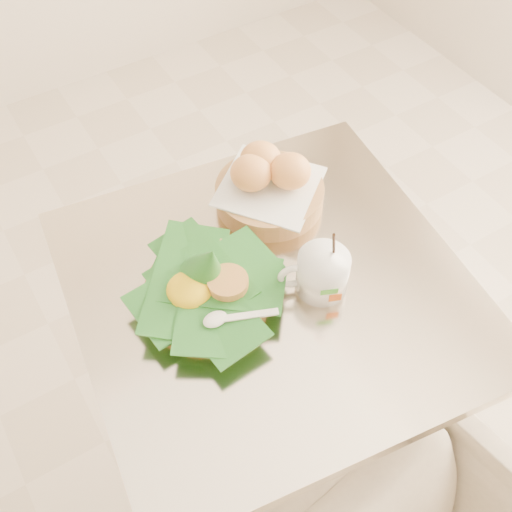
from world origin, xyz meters
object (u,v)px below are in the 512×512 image
rice_basket (206,285)px  coffee_mug (321,272)px  bread_basket (269,184)px  cafe_table (269,348)px

rice_basket → coffee_mug: bearing=-25.1°
bread_basket → coffee_mug: bearing=-98.9°
rice_basket → cafe_table: bearing=-19.6°
rice_basket → bread_basket: 0.27m
rice_basket → coffee_mug: (0.18, -0.09, 0.01)m
cafe_table → coffee_mug: bearing=-32.5°
cafe_table → bread_basket: 0.34m
cafe_table → rice_basket: rice_basket is taller
rice_basket → bread_basket: (0.22, 0.15, 0.01)m
coffee_mug → rice_basket: bearing=154.9°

